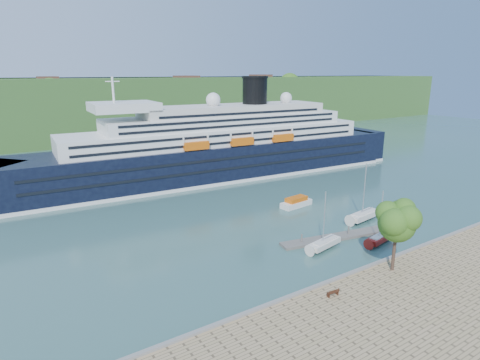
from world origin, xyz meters
TOP-DOWN VIEW (x-y plane):
  - ground at (0.00, 0.00)m, footprint 400.00×400.00m
  - far_hillside at (0.00, 145.00)m, footprint 400.00×50.00m
  - quay_coping at (0.00, -0.20)m, footprint 220.00×0.50m
  - cruise_ship at (5.10, 55.64)m, footprint 113.82×24.34m
  - park_bench at (-12.36, -2.65)m, footprint 1.61×0.79m
  - promenade_tree at (-1.08, -2.35)m, footprint 6.34×6.34m
  - floating_pontoon at (2.31, 10.58)m, footprint 19.98×6.23m
  - sailboat_white_near at (-2.30, 8.76)m, footprint 7.06×3.12m
  - sailboat_red at (6.57, 5.53)m, footprint 6.67×2.97m
  - sailboat_white_far at (12.35, 13.62)m, footprint 8.16×3.25m
  - tender_launch at (7.41, 26.50)m, footprint 7.32×3.22m

SIDE VIEW (x-z plane):
  - ground at x=0.00m, z-range 0.00..0.00m
  - floating_pontoon at x=2.31m, z-range 0.00..0.44m
  - tender_launch at x=7.41m, z-range 0.00..1.96m
  - quay_coping at x=0.00m, z-range 1.00..1.30m
  - park_bench at x=-12.36m, z-range 1.00..2.00m
  - sailboat_red at x=6.57m, z-range 0.00..8.32m
  - sailboat_white_near at x=-2.30m, z-range 0.00..8.82m
  - sailboat_white_far at x=12.35m, z-range 0.00..10.25m
  - promenade_tree at x=-1.08m, z-range 1.00..11.50m
  - far_hillside at x=0.00m, z-range 0.00..24.00m
  - cruise_ship at x=5.10m, z-range 0.00..25.36m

